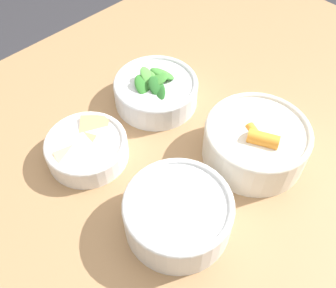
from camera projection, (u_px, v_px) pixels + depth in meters
The scene contains 5 objects.
dining_table at pixel (188, 198), 0.70m from camera, with size 1.24×0.95×0.73m.
bowl_carrots at pixel (256, 141), 0.61m from camera, with size 0.17×0.17×0.08m.
bowl_greens at pixel (155, 90), 0.70m from camera, with size 0.16×0.16×0.07m.
bowl_beans_hotdog at pixel (178, 214), 0.53m from camera, with size 0.16×0.16×0.06m.
bowl_cookies at pixel (87, 148), 0.62m from camera, with size 0.14×0.14×0.04m.
Camera 1 is at (0.28, 0.23, 1.23)m, focal length 40.00 mm.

